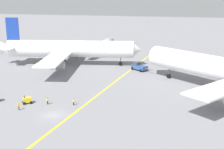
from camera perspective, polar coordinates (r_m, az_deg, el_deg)
name	(u,v)px	position (r m, az deg, el deg)	size (l,w,h in m)	color
ground_plane	(53,115)	(62.78, -11.01, -7.55)	(600.00, 600.00, 0.00)	gray
taxiway_stripe	(90,101)	(69.78, -4.17, -5.00)	(0.50, 120.00, 0.01)	yellow
airliner_at_gate_left	(69,49)	(105.48, -8.09, 4.77)	(48.89, 49.65, 16.21)	white
pushback_tug	(139,67)	(97.97, 5.12, 1.50)	(7.73, 6.20, 2.87)	#2D4C8C
gse_gpu_cart_small	(27,100)	(70.42, -15.73, -4.67)	(2.64, 2.55, 1.90)	gold
ground_crew_marshaller_foreground	(74,102)	(67.30, -7.26, -5.12)	(0.46, 0.37, 1.54)	black
ground_crew_wing_walker_right	(48,101)	(68.76, -12.07, -4.85)	(0.41, 0.43, 1.63)	black
ground_crew_ramp_agent_by_cones	(19,106)	(66.88, -17.21, -5.70)	(0.36, 0.48, 1.75)	#4C4C51
jet_bridge	(101,45)	(122.96, -2.16, 5.52)	(6.60, 23.24, 5.68)	#B7B7BC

